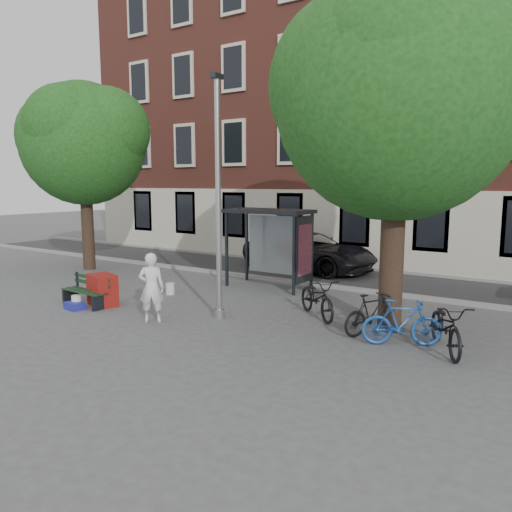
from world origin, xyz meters
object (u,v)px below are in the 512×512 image
Objects in this scene: lamppost at (218,211)px; red_stand at (103,290)px; bike_a at (317,297)px; bike_c at (446,327)px; notice_sign at (396,265)px; bench at (86,293)px; painter at (152,288)px; car_dark at (310,252)px; bus_shelter at (280,231)px; bike_d at (372,314)px; bike_b at (402,323)px.

red_stand is (-3.61, -0.77, -2.33)m from lamppost.
red_stand is at bearing 151.49° from bike_a.
bike_c is 2.11m from notice_sign.
bike_a reaches higher than bench.
painter is at bearing 169.31° from bike_a.
bike_c is 9.89m from car_dark.
painter is (-0.59, -5.32, -1.03)m from bus_shelter.
bike_a is 1.23× the size of bike_d.
bench is 1.02× the size of bike_d.
bike_b is 0.31× the size of car_dark.
bus_shelter reaches higher than car_dark.
lamppost is at bearing -163.21° from car_dark.
painter is 4.26m from bike_a.
bench is 0.79× the size of notice_sign.
red_stand is (-3.00, -4.88, -1.47)m from bus_shelter.
lamppost reaches higher than notice_sign.
bike_c is (6.13, -3.57, -1.38)m from bus_shelter.
bike_a is at bearing 21.60° from red_stand.
notice_sign is at bearing 21.81° from bench.
painter is at bearing 165.91° from bike_c.
bike_d is at bearing 35.78° from bike_b.
bench is 8.55m from notice_sign.
lamppost reaches higher than bike_c.
bus_shelter reaches higher than bike_c.
bike_d is 0.78× the size of notice_sign.
notice_sign is at bearing 176.39° from painter.
lamppost is 5.98m from bike_c.
bike_a is 2.24m from notice_sign.
bike_c reaches higher than red_stand.
bike_a is at bearing 136.03° from bike_c.
bike_c is at bearing 162.28° from painter.
painter reaches higher than car_dark.
bike_a is at bearing 35.44° from lamppost.
red_stand is (-9.13, -1.31, -0.09)m from bike_c.
red_stand reaches higher than bench.
bike_d is (1.73, -0.65, -0.04)m from bike_a.
bike_d is 8.55m from car_dark.
bike_b is at bearing -35.21° from bus_shelter.
car_dark is at bearing 99.99° from lamppost.
lamppost is 2.55m from painter.
notice_sign is (0.25, 0.84, 1.06)m from bike_d.
lamppost is 2.92× the size of notice_sign.
lamppost reaches higher than bus_shelter.
red_stand is at bearing 171.75° from car_dark.
bike_b is at bearing -64.68° from notice_sign.
bench is at bearing -141.26° from red_stand.
bus_shelter is 5.28m from notice_sign.
lamppost is 5.18m from bike_b.
painter reaches higher than bike_b.
bike_d is 1.80× the size of red_stand.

